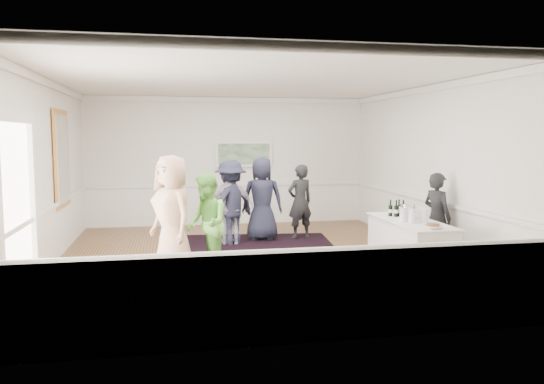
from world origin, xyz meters
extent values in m
plane|color=brown|center=(0.00, 0.00, 0.00)|extent=(8.00, 8.00, 0.00)
cube|color=white|center=(0.00, 0.00, 3.20)|extent=(7.00, 8.00, 0.02)
cube|color=white|center=(-3.50, 0.00, 1.60)|extent=(0.02, 8.00, 3.20)
cube|color=white|center=(3.50, 0.00, 1.60)|extent=(0.02, 8.00, 3.20)
cube|color=white|center=(0.00, 4.00, 1.60)|extent=(7.00, 0.02, 3.20)
cube|color=white|center=(0.00, -4.00, 1.60)|extent=(7.00, 0.02, 3.20)
cube|color=gold|center=(-3.46, 1.30, 1.80)|extent=(0.04, 1.25, 1.85)
cube|color=white|center=(-3.43, 1.30, 1.80)|extent=(0.01, 1.05, 1.65)
cube|color=white|center=(-3.43, -1.08, 1.20)|extent=(0.10, 0.14, 2.40)
cube|color=white|center=(-3.43, -1.90, 2.48)|extent=(0.10, 1.78, 0.16)
cube|color=white|center=(-3.46, -1.90, 1.20)|extent=(0.02, 1.50, 2.40)
cube|color=white|center=(0.40, 3.95, 1.78)|extent=(1.44, 0.05, 0.66)
cube|color=#235E25|center=(0.40, 3.92, 1.78)|extent=(1.30, 0.01, 0.52)
cube|color=black|center=(0.11, 0.26, 0.01)|extent=(3.66, 4.55, 0.02)
cube|color=white|center=(2.49, -1.21, 0.41)|extent=(0.72, 1.98, 0.81)
cube|color=white|center=(2.49, -1.21, 0.82)|extent=(0.78, 2.04, 0.02)
imported|color=black|center=(3.20, -0.77, 0.79)|extent=(0.55, 0.67, 1.59)
imported|color=tan|center=(-1.42, -0.89, 0.97)|extent=(1.00, 1.12, 1.93)
imported|color=#77D856|center=(-0.87, -0.85, 0.82)|extent=(0.73, 0.87, 1.63)
imported|color=#B1A9BD|center=(-0.23, 1.39, 0.79)|extent=(0.97, 0.50, 1.58)
imported|color=#1C1D2F|center=(-0.23, 1.40, 0.87)|extent=(1.29, 1.16, 1.73)
imported|color=black|center=(1.32, 1.74, 0.81)|extent=(0.68, 0.54, 1.62)
imported|color=#1C1D2F|center=(0.48, 1.73, 0.89)|extent=(0.94, 0.68, 1.78)
cylinder|color=#75A93C|center=(2.40, -1.44, 0.95)|extent=(0.12, 0.12, 0.24)
cylinder|color=#C53A4A|center=(2.61, -1.43, 0.95)|extent=(0.12, 0.12, 0.24)
cylinder|color=#73C044|center=(2.32, -1.27, 0.95)|extent=(0.12, 0.12, 0.24)
cylinder|color=silver|center=(2.52, -1.01, 0.94)|extent=(0.26, 0.26, 0.25)
imported|color=white|center=(2.47, -2.01, 0.86)|extent=(0.28, 0.28, 0.07)
cylinder|color=#925E3A|center=(2.47, -2.01, 0.88)|extent=(0.19, 0.19, 0.04)
camera|label=1|loc=(-1.43, -9.34, 2.22)|focal=35.00mm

